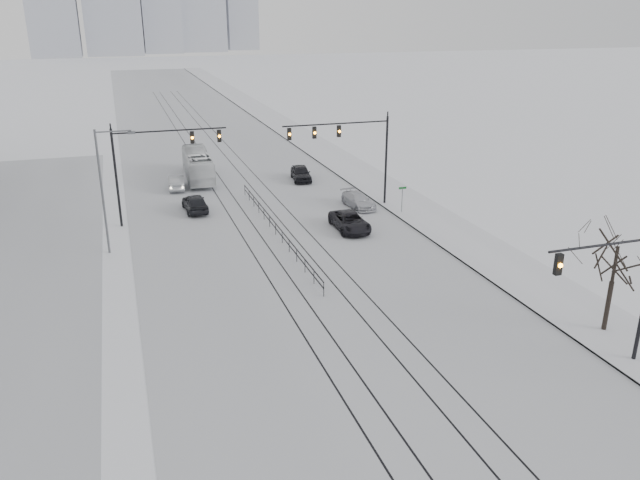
# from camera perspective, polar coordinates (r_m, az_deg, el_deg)

# --- Properties ---
(road) EXTENTS (22.00, 260.00, 0.02)m
(road) POSITION_cam_1_polar(r_m,az_deg,el_deg) (77.66, -9.56, 7.55)
(road) COLOR silver
(road) RESTS_ON ground
(sidewalk_east) EXTENTS (5.00, 260.00, 0.16)m
(sidewalk_east) POSITION_cam_1_polar(r_m,az_deg,el_deg) (80.67, 0.03, 8.34)
(sidewalk_east) COLOR silver
(sidewalk_east) RESTS_ON ground
(curb) EXTENTS (0.10, 260.00, 0.12)m
(curb) POSITION_cam_1_polar(r_m,az_deg,el_deg) (79.97, -1.65, 8.21)
(curb) COLOR gray
(curb) RESTS_ON ground
(parking_strip) EXTENTS (14.00, 60.00, 0.03)m
(parking_strip) POSITION_cam_1_polar(r_m,az_deg,el_deg) (53.48, -26.73, -0.08)
(parking_strip) COLOR silver
(parking_strip) RESTS_ON ground
(tram_rails) EXTENTS (5.30, 180.00, 0.01)m
(tram_rails) POSITION_cam_1_polar(r_m,az_deg,el_deg) (58.54, -6.48, 3.62)
(tram_rails) COLOR black
(tram_rails) RESTS_ON ground
(traffic_mast_near) EXTENTS (6.10, 0.37, 7.00)m
(traffic_mast_near) POSITION_cam_1_polar(r_m,az_deg,el_deg) (32.59, 25.90, -3.49)
(traffic_mast_near) COLOR black
(traffic_mast_near) RESTS_ON ground
(traffic_mast_ne) EXTENTS (9.60, 0.37, 8.00)m
(traffic_mast_ne) POSITION_cam_1_polar(r_m,az_deg,el_deg) (54.69, 2.88, 8.75)
(traffic_mast_ne) COLOR black
(traffic_mast_ne) RESTS_ON ground
(traffic_mast_nw) EXTENTS (9.10, 0.37, 8.00)m
(traffic_mast_nw) POSITION_cam_1_polar(r_m,az_deg,el_deg) (52.29, -15.03, 7.36)
(traffic_mast_nw) COLOR black
(traffic_mast_nw) RESTS_ON ground
(street_light_west) EXTENTS (2.73, 0.25, 9.00)m
(street_light_west) POSITION_cam_1_polar(r_m,az_deg,el_deg) (46.48, -19.02, 4.94)
(street_light_west) COLOR #595B60
(street_light_west) RESTS_ON ground
(bare_tree) EXTENTS (4.40, 4.40, 6.10)m
(bare_tree) POSITION_cam_1_polar(r_m,az_deg,el_deg) (36.20, 25.48, -1.29)
(bare_tree) COLOR black
(bare_tree) RESTS_ON ground
(median_fence) EXTENTS (0.06, 24.00, 1.00)m
(median_fence) POSITION_cam_1_polar(r_m,az_deg,el_deg) (49.08, -4.08, 1.06)
(median_fence) COLOR black
(median_fence) RESTS_ON ground
(street_sign) EXTENTS (0.70, 0.06, 2.40)m
(street_sign) POSITION_cam_1_polar(r_m,az_deg,el_deg) (54.40, 7.53, 4.03)
(street_sign) COLOR #595B60
(street_sign) RESTS_ON ground
(sedan_sb_inner) EXTENTS (2.07, 4.65, 1.56)m
(sedan_sb_inner) POSITION_cam_1_polar(r_m,az_deg,el_deg) (55.80, -11.36, 3.33)
(sedan_sb_inner) COLOR black
(sedan_sb_inner) RESTS_ON ground
(sedan_sb_outer) EXTENTS (1.89, 4.39, 1.41)m
(sedan_sb_outer) POSITION_cam_1_polar(r_m,az_deg,el_deg) (63.47, -12.97, 5.17)
(sedan_sb_outer) COLOR #A1A4A9
(sedan_sb_outer) RESTS_ON ground
(sedan_nb_front) EXTENTS (2.45, 5.11, 1.41)m
(sedan_nb_front) POSITION_cam_1_polar(r_m,az_deg,el_deg) (50.05, 2.74, 1.68)
(sedan_nb_front) COLOR black
(sedan_nb_front) RESTS_ON ground
(sedan_nb_right) EXTENTS (2.24, 4.59, 1.29)m
(sedan_nb_right) POSITION_cam_1_polar(r_m,az_deg,el_deg) (56.04, 3.53, 3.62)
(sedan_nb_right) COLOR silver
(sedan_nb_right) RESTS_ON ground
(sedan_nb_far) EXTENTS (2.44, 4.76, 1.55)m
(sedan_nb_far) POSITION_cam_1_polar(r_m,az_deg,el_deg) (65.21, -1.76, 6.13)
(sedan_nb_far) COLOR black
(sedan_nb_far) RESTS_ON ground
(box_truck) EXTENTS (2.92, 10.72, 2.96)m
(box_truck) POSITION_cam_1_polar(r_m,az_deg,el_deg) (66.76, -11.11, 6.71)
(box_truck) COLOR silver
(box_truck) RESTS_ON ground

